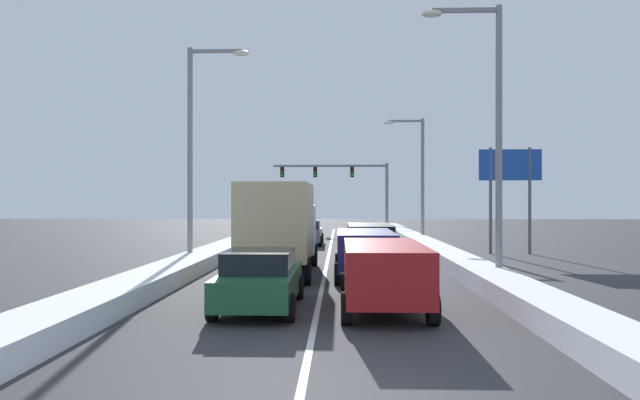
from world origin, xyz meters
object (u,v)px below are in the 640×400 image
object	(u,v)px
street_lamp_left_mid	(198,137)
suv_navy_right_lane_second	(365,250)
suv_black_right_lane_third	(369,239)
traffic_light_gantry	(346,179)
street_lamp_right_mid	(417,169)
sedan_maroon_center_lane_third	(292,240)
suv_red_right_lane_nearest	(384,270)
box_truck_center_lane_second	(280,224)
sedan_gray_center_lane_fourth	(307,233)
street_lamp_right_near	(489,120)
sedan_tan_right_lane_fourth	(363,235)
roadside_sign_right	(510,176)
sedan_green_center_lane_nearest	(260,279)

from	to	relation	value
street_lamp_left_mid	suv_navy_right_lane_second	bearing A→B (deg)	-29.29
suv_black_right_lane_third	traffic_light_gantry	bearing A→B (deg)	91.58
street_lamp_right_mid	traffic_light_gantry	bearing A→B (deg)	105.19
suv_navy_right_lane_second	sedan_maroon_center_lane_third	bearing A→B (deg)	110.95
street_lamp_left_mid	suv_red_right_lane_nearest	bearing A→B (deg)	-54.23
suv_black_right_lane_third	box_truck_center_lane_second	world-z (taller)	box_truck_center_lane_second
suv_black_right_lane_third	suv_navy_right_lane_second	bearing A→B (deg)	-94.29
street_lamp_right_mid	street_lamp_left_mid	distance (m)	17.12
suv_navy_right_lane_second	sedan_gray_center_lane_fourth	xyz separation A→B (m)	(-2.96, 15.51, -0.25)
street_lamp_right_near	street_lamp_left_mid	distance (m)	12.14
sedan_tan_right_lane_fourth	street_lamp_left_mid	distance (m)	12.73
street_lamp_right_near	roadside_sign_right	xyz separation A→B (m)	(3.89, 11.01, -1.40)
suv_red_right_lane_nearest	street_lamp_left_mid	world-z (taller)	street_lamp_left_mid
suv_navy_right_lane_second	box_truck_center_lane_second	distance (m)	3.33
suv_red_right_lane_nearest	sedan_tan_right_lane_fourth	bearing A→B (deg)	89.23
sedan_gray_center_lane_fourth	traffic_light_gantry	xyz separation A→B (m)	(2.68, 17.49, 3.96)
street_lamp_right_near	street_lamp_left_mid	xyz separation A→B (m)	(-10.95, 5.24, 0.04)
sedan_gray_center_lane_fourth	sedan_tan_right_lane_fourth	bearing A→B (deg)	-34.92
suv_black_right_lane_third	street_lamp_right_mid	world-z (taller)	street_lamp_right_mid
street_lamp_right_mid	suv_red_right_lane_nearest	bearing A→B (deg)	-99.52
box_truck_center_lane_second	sedan_gray_center_lane_fourth	world-z (taller)	box_truck_center_lane_second
sedan_maroon_center_lane_third	street_lamp_right_mid	bearing A→B (deg)	48.32
sedan_green_center_lane_nearest	street_lamp_right_near	xyz separation A→B (m)	(6.93, 4.61, 4.66)
suv_navy_right_lane_second	street_lamp_right_mid	bearing A→B (deg)	76.54
suv_black_right_lane_third	street_lamp_left_mid	distance (m)	8.91
street_lamp_right_mid	sedan_gray_center_lane_fourth	bearing A→B (deg)	-168.18
sedan_green_center_lane_nearest	sedan_maroon_center_lane_third	size ratio (longest dim) A/B	1.00
suv_red_right_lane_nearest	sedan_maroon_center_lane_third	distance (m)	15.13
sedan_gray_center_lane_fourth	suv_black_right_lane_third	bearing A→B (deg)	-70.08
suv_red_right_lane_nearest	traffic_light_gantry	size ratio (longest dim) A/B	0.46
traffic_light_gantry	street_lamp_right_mid	bearing A→B (deg)	-74.81
sedan_gray_center_lane_fourth	traffic_light_gantry	distance (m)	18.13
street_lamp_right_mid	sedan_maroon_center_lane_third	bearing A→B (deg)	-131.68
suv_navy_right_lane_second	suv_black_right_lane_third	bearing A→B (deg)	85.71
suv_navy_right_lane_second	sedan_maroon_center_lane_third	distance (m)	9.30
traffic_light_gantry	roadside_sign_right	xyz separation A→B (m)	(8.18, -23.33, -0.71)
suv_navy_right_lane_second	street_lamp_right_near	xyz separation A→B (m)	(4.00, -1.34, 4.41)
suv_black_right_lane_third	sedan_maroon_center_lane_third	world-z (taller)	suv_black_right_lane_third
sedan_gray_center_lane_fourth	suv_red_right_lane_nearest	bearing A→B (deg)	-81.64
suv_black_right_lane_third	roadside_sign_right	bearing A→B (deg)	25.76
suv_red_right_lane_nearest	roadside_sign_right	xyz separation A→B (m)	(7.69, 15.70, 3.00)
sedan_green_center_lane_nearest	suv_red_right_lane_nearest	bearing A→B (deg)	-1.49
sedan_gray_center_lane_fourth	street_lamp_left_mid	xyz separation A→B (m)	(-3.99, -11.61, 4.70)
sedan_green_center_lane_nearest	sedan_maroon_center_lane_third	distance (m)	14.64
suv_navy_right_lane_second	box_truck_center_lane_second	bearing A→B (deg)	166.15
suv_black_right_lane_third	sedan_green_center_lane_nearest	xyz separation A→B (m)	(-3.38, -12.03, -0.25)
sedan_tan_right_lane_fourth	street_lamp_right_near	distance (m)	15.60
suv_black_right_lane_third	street_lamp_right_near	world-z (taller)	street_lamp_right_near
street_lamp_right_near	street_lamp_right_mid	bearing A→B (deg)	89.81
suv_red_right_lane_nearest	suv_navy_right_lane_second	distance (m)	6.03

